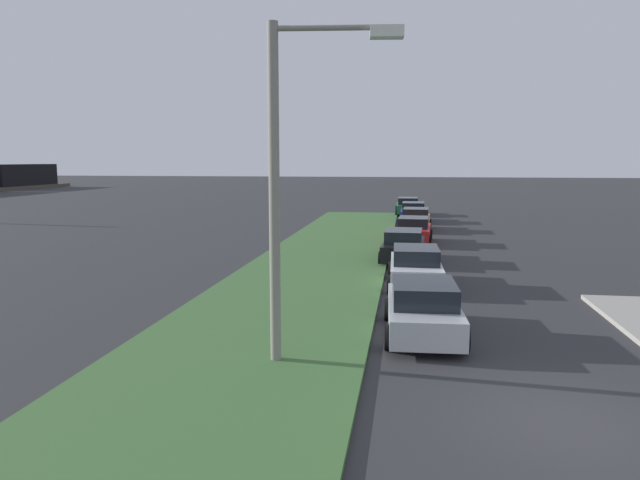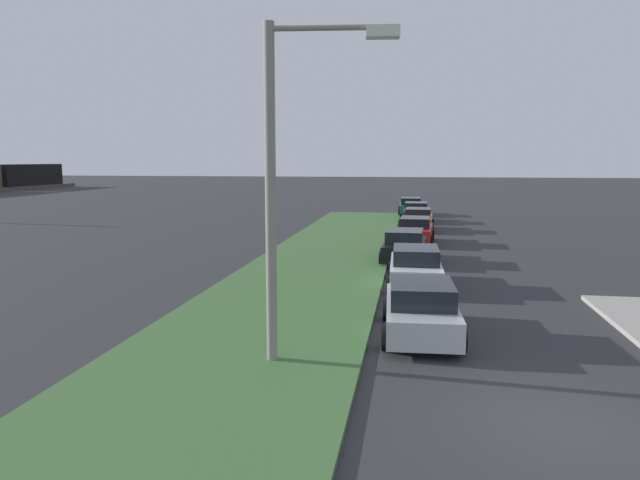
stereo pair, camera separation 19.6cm
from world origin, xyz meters
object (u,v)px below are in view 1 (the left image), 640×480
(parked_car_orange, at_px, (416,219))
(parked_car_black, at_px, (404,246))
(parked_car_white, at_px, (416,267))
(streetlight, at_px, (290,170))
(parked_car_green, at_px, (408,206))
(parked_car_blue, at_px, (413,212))
(parked_car_red, at_px, (413,230))
(parked_car_silver, at_px, (423,309))

(parked_car_orange, bearing_deg, parked_car_black, 178.98)
(parked_car_white, bearing_deg, parked_car_orange, -1.96)
(parked_car_white, xyz_separation_m, streetlight, (-8.83, 2.86, 3.67))
(parked_car_green, bearing_deg, parked_car_white, 179.51)
(parked_car_white, height_order, streetlight, streetlight)
(parked_car_white, distance_m, parked_car_blue, 22.94)
(parked_car_red, xyz_separation_m, streetlight, (-20.12, 2.87, 3.67))
(parked_car_black, relative_size, parked_car_red, 1.00)
(parked_car_white, bearing_deg, parked_car_black, 3.87)
(parked_car_white, relative_size, parked_car_red, 0.99)
(parked_car_silver, xyz_separation_m, parked_car_green, (34.52, 0.50, 0.00))
(parked_car_silver, bearing_deg, parked_car_black, 0.70)
(parked_car_green, bearing_deg, streetlight, 174.93)
(parked_car_black, distance_m, parked_car_orange, 12.22)
(parked_car_black, relative_size, parked_car_green, 1.01)
(parked_car_green, bearing_deg, parked_car_black, 178.49)
(streetlight, bearing_deg, parked_car_black, -9.59)
(parked_car_white, xyz_separation_m, parked_car_green, (28.38, 0.37, 0.00))
(parked_car_silver, height_order, parked_car_orange, same)
(parked_car_black, bearing_deg, parked_car_white, -172.29)
(parked_car_white, bearing_deg, parked_car_silver, 179.96)
(parked_car_red, relative_size, parked_car_blue, 1.02)
(streetlight, bearing_deg, parked_car_green, -3.84)
(parked_car_red, bearing_deg, parked_car_green, 4.54)
(parked_car_white, xyz_separation_m, parked_car_black, (5.28, 0.48, 0.00))
(parked_car_red, xyz_separation_m, parked_car_green, (17.09, 0.37, 0.00))
(parked_car_green, distance_m, streetlight, 37.48)
(parked_car_orange, height_order, parked_car_blue, same)
(parked_car_red, bearing_deg, parked_car_white, -176.72)
(parked_car_white, distance_m, streetlight, 9.99)
(parked_car_white, height_order, parked_car_green, same)
(parked_car_silver, xyz_separation_m, parked_car_black, (11.42, 0.62, 0.00))
(parked_car_black, distance_m, parked_car_blue, 17.67)
(parked_car_blue, bearing_deg, parked_car_white, -179.57)
(parked_car_silver, xyz_separation_m, parked_car_white, (6.14, 0.14, 0.00))
(parked_car_green, bearing_deg, parked_car_red, -179.99)
(parked_car_green, xyz_separation_m, streetlight, (-37.22, 2.50, 3.67))
(parked_car_red, height_order, parked_car_green, same)
(parked_car_green, relative_size, streetlight, 0.58)
(parked_car_silver, height_order, parked_car_white, same)
(parked_car_blue, relative_size, parked_car_green, 1.00)
(parked_car_silver, bearing_deg, parked_car_blue, -2.24)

